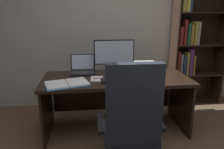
# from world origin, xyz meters

# --- Properties ---
(wall_back) EXTENTS (5.30, 0.12, 2.76)m
(wall_back) POSITION_xyz_m (0.00, 1.99, 1.38)
(wall_back) COLOR #B2ADA3
(wall_back) RESTS_ON ground
(desk) EXTENTS (1.83, 0.77, 0.73)m
(desk) POSITION_xyz_m (-0.16, 1.07, 0.54)
(desk) COLOR black
(desk) RESTS_ON ground
(bookshelf) EXTENTS (0.86, 0.32, 2.03)m
(bookshelf) POSITION_xyz_m (1.20, 1.76, 0.99)
(bookshelf) COLOR black
(bookshelf) RESTS_ON ground
(office_chair) EXTENTS (0.62, 0.60, 1.13)m
(office_chair) POSITION_xyz_m (-0.14, 0.17, 0.48)
(office_chair) COLOR black
(office_chair) RESTS_ON ground
(monitor) EXTENTS (0.54, 0.16, 0.44)m
(monitor) POSITION_xyz_m (-0.16, 1.25, 0.96)
(monitor) COLOR black
(monitor) RESTS_ON desk
(laptop) EXTENTS (0.33, 0.29, 0.24)m
(laptop) POSITION_xyz_m (-0.58, 1.26, 0.78)
(laptop) COLOR black
(laptop) RESTS_ON desk
(keyboard) EXTENTS (0.42, 0.15, 0.02)m
(keyboard) POSITION_xyz_m (-0.16, 0.84, 0.75)
(keyboard) COLOR black
(keyboard) RESTS_ON desk
(computer_mouse) EXTENTS (0.06, 0.10, 0.04)m
(computer_mouse) POSITION_xyz_m (0.14, 0.84, 0.75)
(computer_mouse) COLOR black
(computer_mouse) RESTS_ON desk
(reading_stand_with_book) EXTENTS (0.32, 0.26, 0.11)m
(reading_stand_with_book) POSITION_xyz_m (0.30, 1.31, 0.79)
(reading_stand_with_book) COLOR black
(reading_stand_with_book) RESTS_ON desk
(open_binder) EXTENTS (0.55, 0.43, 0.02)m
(open_binder) POSITION_xyz_m (-0.75, 0.79, 0.75)
(open_binder) COLOR #2D84C6
(open_binder) RESTS_ON desk
(notepad) EXTENTS (0.16, 0.22, 0.01)m
(notepad) POSITION_xyz_m (-0.41, 0.95, 0.74)
(notepad) COLOR white
(notepad) RESTS_ON desk
(pen) EXTENTS (0.14, 0.01, 0.01)m
(pen) POSITION_xyz_m (-0.39, 0.95, 0.75)
(pen) COLOR maroon
(pen) RESTS_ON notepad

